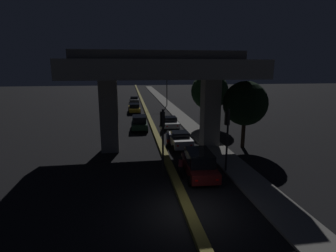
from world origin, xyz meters
TOP-DOWN VIEW (x-y plane):
  - ground_plane at (0.00, 0.00)m, footprint 200.00×200.00m
  - median_divider at (0.00, 35.00)m, footprint 0.55×126.00m
  - sidewalk_right at (4.84, 28.00)m, footprint 2.22×126.00m
  - elevated_overpass at (0.00, 11.14)m, footprint 15.51×9.76m
  - traffic_light_left_of_median at (-0.67, 4.84)m, footprint 0.30×0.49m
  - traffic_light_right_of_median at (3.83, 4.84)m, footprint 0.30×0.49m
  - street_lamp at (4.01, 38.04)m, footprint 2.75×0.32m
  - car_dark_red_lead at (1.77, 4.42)m, footprint 2.15×4.61m
  - car_white_second at (1.76, 11.23)m, footprint 1.95×4.04m
  - car_white_third at (2.07, 19.51)m, footprint 2.04×4.07m
  - car_dark_green_lead_oncoming at (-1.68, 18.95)m, footprint 2.06×4.16m
  - car_taxi_yellow_second_oncoming at (-2.01, 31.24)m, footprint 2.02×4.45m
  - car_grey_third_oncoming at (-1.74, 43.36)m, footprint 1.93×4.07m
  - motorcycle_black_filtering_near at (0.57, 4.73)m, footprint 0.32×1.74m
  - motorcycle_red_filtering_mid at (0.73, 11.84)m, footprint 0.34×1.78m
  - motorcycle_white_filtering_far at (0.86, 17.19)m, footprint 0.34×1.73m
  - pedestrian_on_sidewalk at (4.80, 11.92)m, footprint 0.35×0.35m
  - roadside_tree_kerbside_near at (7.59, 10.31)m, footprint 4.03×4.03m
  - roadside_tree_kerbside_mid at (7.13, 19.54)m, footprint 4.62×4.62m

SIDE VIEW (x-z plane):
  - ground_plane at x=0.00m, z-range 0.00..0.00m
  - sidewalk_right at x=4.84m, z-range 0.00..0.15m
  - median_divider at x=0.00m, z-range 0.00..0.29m
  - motorcycle_black_filtering_near at x=0.57m, z-range -0.10..1.29m
  - motorcycle_white_filtering_far at x=0.86m, z-range -0.10..1.31m
  - motorcycle_red_filtering_mid at x=0.73m, z-range -0.11..1.36m
  - car_white_third at x=2.07m, z-range 0.00..1.38m
  - car_grey_third_oncoming at x=-1.74m, z-range 0.03..1.35m
  - car_white_second at x=1.76m, z-range 0.02..1.52m
  - car_taxi_yellow_second_oncoming at x=-2.01m, z-range 0.05..1.57m
  - car_dark_green_lead_oncoming at x=-1.68m, z-range 0.03..1.70m
  - car_dark_red_lead at x=1.77m, z-range 0.03..1.79m
  - pedestrian_on_sidewalk at x=4.80m, z-range 0.15..1.83m
  - traffic_light_right_of_median at x=3.83m, z-range 0.84..5.43m
  - traffic_light_left_of_median at x=-0.67m, z-range 0.85..5.52m
  - roadside_tree_kerbside_near at x=7.59m, z-range 1.05..7.22m
  - street_lamp at x=4.01m, z-range 0.75..7.80m
  - roadside_tree_kerbside_mid at x=7.13m, z-range 1.06..7.81m
  - elevated_overpass at x=0.00m, z-range 2.33..11.12m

